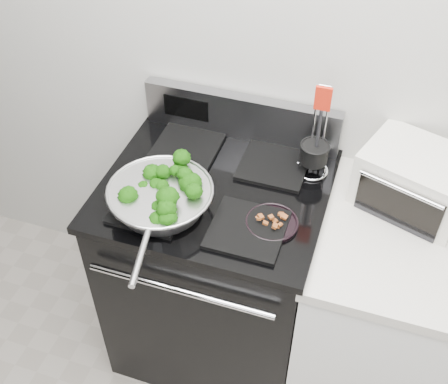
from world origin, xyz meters
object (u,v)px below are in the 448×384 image
at_px(gas_range, 217,268).
at_px(skillet, 160,197).
at_px(bacon_plate, 272,221).
at_px(utensil_holder, 314,157).
at_px(toaster_oven, 416,180).

relative_size(gas_range, skillet, 2.01).
bearing_deg(skillet, bacon_plate, -3.79).
relative_size(utensil_holder, toaster_oven, 0.87).
xyz_separation_m(skillet, toaster_oven, (0.79, 0.33, 0.02)).
bearing_deg(utensil_holder, gas_range, -150.35).
bearing_deg(skillet, utensil_holder, 27.06).
height_order(gas_range, skillet, gas_range).
distance_m(gas_range, skillet, 0.56).
height_order(bacon_plate, utensil_holder, utensil_holder).
bearing_deg(toaster_oven, gas_range, -147.38).
height_order(gas_range, toaster_oven, gas_range).
xyz_separation_m(bacon_plate, utensil_holder, (0.07, 0.30, 0.05)).
relative_size(gas_range, bacon_plate, 6.42).
height_order(bacon_plate, toaster_oven, toaster_oven).
xyz_separation_m(utensil_holder, toaster_oven, (0.35, -0.02, 0.01)).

